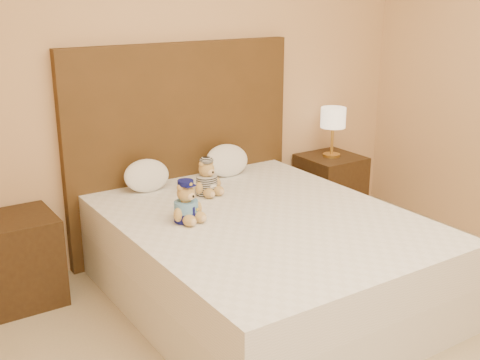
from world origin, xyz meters
name	(u,v)px	position (x,y,z in m)	size (l,w,h in m)	color
bed	(263,258)	(0.00, 1.20, 0.28)	(1.60, 2.00, 0.55)	white
headboard	(182,148)	(0.00, 2.21, 0.75)	(1.75, 0.08, 1.50)	#4A3016
nightstand_left	(19,260)	(-1.25, 2.00, 0.28)	(0.45, 0.45, 0.55)	#342310
nightstand_right	(330,188)	(1.25, 2.00, 0.28)	(0.45, 0.45, 0.55)	#342310
lamp	(333,120)	(1.25, 2.00, 0.85)	(0.20, 0.20, 0.40)	gold
teddy_police	(186,201)	(-0.42, 1.38, 0.67)	(0.21, 0.21, 0.25)	#AD8043
teddy_prisoner	(207,177)	(-0.08, 1.74, 0.67)	(0.21, 0.20, 0.24)	#AD8043
pillow_left	(147,174)	(-0.37, 2.03, 0.66)	(0.32, 0.21, 0.23)	white
pillow_right	(227,159)	(0.27, 2.03, 0.67)	(0.34, 0.22, 0.24)	white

